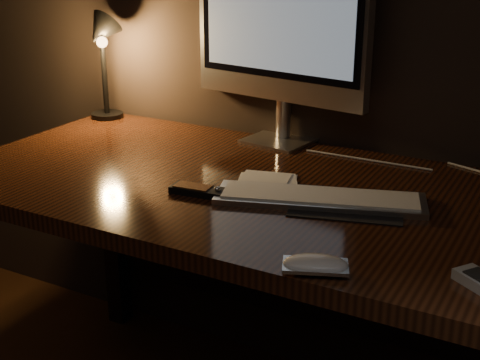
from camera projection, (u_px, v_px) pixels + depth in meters
The scene contains 9 objects.
desk at pixel (284, 227), 1.64m from camera, with size 1.60×0.75×0.75m.
monitor at pixel (280, 23), 1.76m from camera, with size 0.53×0.18×0.56m.
keyboard at pixel (320, 198), 1.45m from camera, with size 0.45×0.13×0.02m, color silver.
mousepad at pixel (347, 204), 1.44m from camera, with size 0.24×0.19×0.00m, color black.
mouse at pixel (315, 267), 1.15m from camera, with size 0.11×0.06×0.02m, color white.
media_remote at pixel (199, 190), 1.50m from camera, with size 0.13×0.06×0.02m.
papers at pixel (267, 179), 1.58m from camera, with size 0.14×0.09×0.01m, color white.
desk_lamp at pixel (102, 47), 2.02m from camera, with size 0.16×0.17×0.34m.
cable at pixel (433, 170), 1.64m from camera, with size 0.01×0.01×0.65m, color white.
Camera 1 is at (0.63, 0.56, 1.30)m, focal length 50.00 mm.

